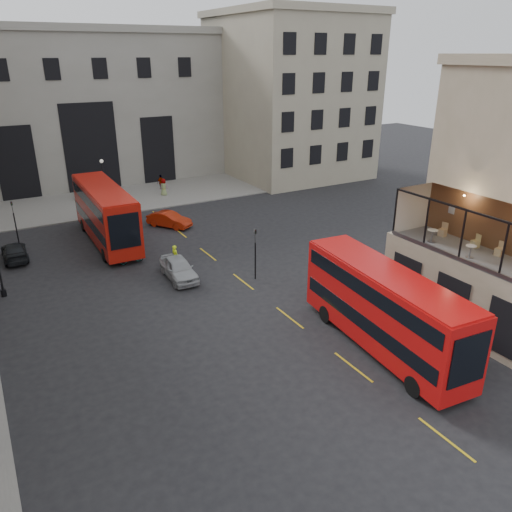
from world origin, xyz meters
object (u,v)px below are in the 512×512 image
traffic_light_near (255,248)px  traffic_light_far (14,217)px  car_b (169,220)px  bus_far (105,212)px  pedestrian_c (161,183)px  bicycle (131,257)px  pedestrian_d (164,187)px  street_lamp_b (105,188)px  cafe_table_far (432,234)px  car_a (179,268)px  cafe_chair_c (475,244)px  pedestrian_b (78,192)px  cafe_chair_b (499,251)px  cafe_chair_d (443,232)px  bus_near (384,306)px  cafe_table_mid (471,250)px  cyclist (175,256)px  car_c (14,252)px

traffic_light_near → traffic_light_far: 21.26m
traffic_light_far → car_b: bearing=-8.6°
bus_far → pedestrian_c: 17.58m
bicycle → pedestrian_d: 19.56m
street_lamp_b → cafe_table_far: 33.58m
car_a → car_b: 11.76m
pedestrian_d → cafe_chair_c: bearing=139.4°
pedestrian_b → pedestrian_d: size_ratio=0.98×
car_a → pedestrian_c: bearing=75.6°
car_b → cafe_chair_b: (9.70, -26.77, 4.15)m
street_lamp_b → bicycle: 14.96m
street_lamp_b → cafe_chair_d: cafe_chair_d is taller
bus_near → cafe_table_mid: bearing=-8.6°
cafe_chair_d → cafe_chair_b: bearing=-87.2°
traffic_light_far → cafe_table_mid: 35.05m
bus_far → bicycle: bus_far is taller
bus_near → car_a: (-6.23, 14.12, -1.82)m
car_a → cafe_chair_b: cafe_chair_b is taller
bus_far → cafe_table_mid: bearing=-60.6°
bicycle → cafe_table_far: 22.05m
traffic_light_far → cafe_table_far: (20.89, -25.29, 2.69)m
bus_far → bicycle: bearing=-86.6°
cyclist → pedestrian_b: pedestrian_b is taller
car_a → cafe_chair_d: (13.02, -11.72, 4.08)m
bus_near → cafe_chair_c: cafe_chair_c is taller
street_lamp_b → pedestrian_c: bearing=33.8°
pedestrian_b → cafe_chair_d: cafe_chair_d is taller
cafe_chair_d → car_a: bearing=138.0°
bus_near → pedestrian_d: 35.94m
traffic_light_near → pedestrian_d: bearing=85.0°
bus_near → pedestrian_b: bus_near is taller
bus_far → bus_near: bearing=-70.1°
traffic_light_near → bicycle: traffic_light_near is taller
traffic_light_near → pedestrian_c: (2.73, 27.17, -1.51)m
cyclist → bus_far: bearing=7.8°
street_lamp_b → car_c: 13.53m
car_a → cafe_table_mid: cafe_table_mid is taller
cafe_table_far → cyclist: bearing=128.2°
traffic_light_near → cafe_table_far: cafe_table_far is taller
car_b → cafe_table_far: size_ratio=5.52×
traffic_light_far → bus_near: size_ratio=0.32×
traffic_light_near → cafe_table_far: (6.89, -9.29, 2.69)m
bus_far → pedestrian_c: (9.96, 14.37, -1.82)m
traffic_light_far → bus_near: bus_near is taller
bus_near → car_a: bus_near is taller
traffic_light_far → cafe_chair_c: cafe_chair_c is taller
traffic_light_far → pedestrian_c: size_ratio=2.08×
traffic_light_near → car_c: bearing=139.1°
car_c → pedestrian_c: 22.63m
car_c → bicycle: bearing=146.2°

